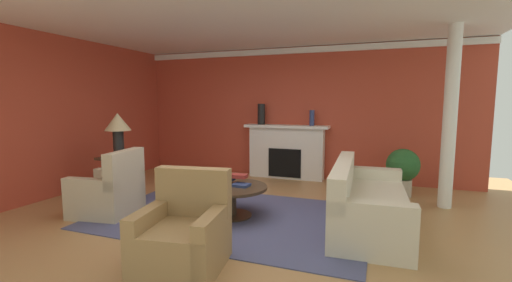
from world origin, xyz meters
TOP-DOWN VIEW (x-y plane):
  - ground_plane at (0.00, 0.00)m, footprint 8.88×8.88m
  - wall_fireplace at (0.00, 3.05)m, footprint 7.43×0.12m
  - wall_window at (-3.47, 0.30)m, footprint 0.12×6.58m
  - ceiling_panel at (0.00, 0.30)m, footprint 7.43×6.58m
  - crown_moulding at (0.00, 2.97)m, footprint 7.43×0.08m
  - area_rug at (-0.12, 0.17)m, footprint 3.77×2.45m
  - fireplace at (-0.05, 2.84)m, footprint 1.80×0.35m
  - sofa at (1.70, 0.40)m, footprint 0.98×2.13m
  - armchair_near_window at (-1.86, -0.35)m, footprint 0.91×0.91m
  - armchair_facing_fireplace at (0.04, -1.34)m, footprint 0.91×0.91m
  - coffee_table at (-0.12, 0.17)m, footprint 1.00×1.00m
  - side_table at (-2.39, 0.48)m, footprint 0.56×0.56m
  - table_lamp at (-2.39, 0.48)m, footprint 0.44×0.44m
  - vase_mantel_left at (-0.60, 2.79)m, footprint 0.16×0.16m
  - vase_mantel_right at (0.50, 2.79)m, footprint 0.10×0.10m
  - book_red_cover at (0.02, 0.20)m, footprint 0.25×0.21m
  - book_art_folio at (-0.28, 0.30)m, footprint 0.25×0.21m
  - book_small_novel at (-0.07, 0.30)m, footprint 0.24×0.16m
  - potted_plant at (2.22, 2.19)m, footprint 0.56×0.56m
  - column_white at (2.82, 1.73)m, footprint 0.20×0.20m

SIDE VIEW (x-z plane):
  - ground_plane at x=0.00m, z-range 0.00..0.00m
  - area_rug at x=-0.12m, z-range 0.00..0.01m
  - sofa at x=1.70m, z-range -0.13..0.72m
  - armchair_near_window at x=-1.86m, z-range -0.17..0.78m
  - armchair_facing_fireplace at x=0.04m, z-range -0.17..0.78m
  - coffee_table at x=-0.12m, z-range 0.11..0.56m
  - side_table at x=-2.39m, z-range 0.05..0.75m
  - book_red_cover at x=0.02m, z-range 0.45..0.49m
  - potted_plant at x=2.22m, z-range 0.08..0.91m
  - book_art_folio at x=-0.28m, z-range 0.49..0.54m
  - fireplace at x=-0.05m, z-range -0.03..1.12m
  - book_small_novel at x=-0.07m, z-range 0.54..0.60m
  - table_lamp at x=-2.39m, z-range 0.85..1.60m
  - vase_mantel_right at x=0.50m, z-range 1.15..1.47m
  - vase_mantel_left at x=-0.60m, z-range 1.15..1.59m
  - wall_fireplace at x=0.00m, z-range 0.00..2.78m
  - wall_window at x=-3.47m, z-range 0.00..2.78m
  - column_white at x=2.82m, z-range 0.00..2.78m
  - crown_moulding at x=0.00m, z-range 2.64..2.76m
  - ceiling_panel at x=0.00m, z-range 2.78..2.84m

